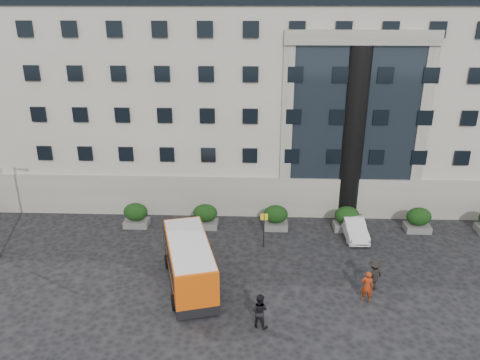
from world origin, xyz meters
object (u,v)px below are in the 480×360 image
object	(u,v)px
hedge_a	(136,215)
hedge_d	(347,218)
pedestrian_a	(367,286)
hedge_b	(205,216)
hedge_c	(276,217)
hedge_e	(418,220)
white_taxi	(354,227)
minibus	(189,262)
parked_car_d	(44,182)
pedestrian_b	(259,311)
red_truck	(77,164)
pedestrian_c	(374,275)
bus_stop_sign	(264,225)

from	to	relation	value
hedge_a	hedge_d	distance (m)	15.60
pedestrian_a	hedge_b	bearing A→B (deg)	-28.42
hedge_c	hedge_e	size ratio (longest dim) A/B	1.00
hedge_b	white_taxi	bearing A→B (deg)	-4.82
minibus	white_taxi	distance (m)	12.76
hedge_a	minibus	size ratio (longest dim) A/B	0.26
hedge_d	parked_car_d	size ratio (longest dim) A/B	0.39
hedge_d	pedestrian_b	xyz separation A→B (m)	(-6.41, -11.09, 0.04)
red_truck	white_taxi	xyz separation A→B (m)	(23.90, -10.52, -0.76)
white_taxi	pedestrian_b	distance (m)	12.24
pedestrian_b	red_truck	bearing A→B (deg)	-29.39
pedestrian_a	pedestrian_c	world-z (taller)	pedestrian_c
hedge_c	pedestrian_c	xyz separation A→B (m)	(5.47, -7.51, 0.04)
hedge_d	minibus	size ratio (longest dim) A/B	0.26
hedge_e	bus_stop_sign	size ratio (longest dim) A/B	0.73
hedge_c	parked_car_d	distance (m)	21.52
hedge_a	parked_car_d	distance (m)	12.14
parked_car_d	hedge_a	bearing A→B (deg)	-26.89
red_truck	hedge_a	bearing A→B (deg)	-39.13
hedge_d	red_truck	bearing A→B (deg)	157.77
hedge_b	hedge_d	world-z (taller)	same
parked_car_d	hedge_b	bearing A→B (deg)	-16.69
hedge_b	parked_car_d	bearing A→B (deg)	155.59
pedestrian_b	hedge_a	bearing A→B (deg)	-29.31
white_taxi	pedestrian_a	xyz separation A→B (m)	(-0.74, -7.73, 0.27)
red_truck	pedestrian_c	xyz separation A→B (m)	(23.79, -17.13, -0.46)
hedge_b	bus_stop_sign	xyz separation A→B (m)	(4.30, -2.80, 0.80)
hedge_b	pedestrian_b	xyz separation A→B (m)	(3.99, -11.09, 0.04)
bus_stop_sign	parked_car_d	distance (m)	21.79
hedge_a	minibus	xyz separation A→B (m)	(5.07, -7.47, 0.64)
hedge_b	minibus	bearing A→B (deg)	-90.96
parked_car_d	pedestrian_c	world-z (taller)	pedestrian_c
red_truck	parked_car_d	world-z (taller)	red_truck
hedge_c	pedestrian_b	world-z (taller)	pedestrian_b
hedge_b	pedestrian_c	size ratio (longest dim) A/B	0.95
hedge_d	red_truck	xyz separation A→B (m)	(-23.52, 9.62, 0.50)
white_taxi	pedestrian_a	distance (m)	7.77
hedge_e	minibus	world-z (taller)	minibus
white_taxi	pedestrian_c	world-z (taller)	pedestrian_c
hedge_a	hedge_c	world-z (taller)	same
hedge_e	bus_stop_sign	world-z (taller)	bus_stop_sign
hedge_c	minibus	distance (m)	9.19
hedge_c	pedestrian_c	bearing A→B (deg)	-53.97
parked_car_d	white_taxi	xyz separation A→B (m)	(25.97, -7.80, 0.02)
hedge_e	pedestrian_b	world-z (taller)	pedestrian_b
hedge_a	red_truck	bearing A→B (deg)	129.49
hedge_c	hedge_a	bearing A→B (deg)	180.00
white_taxi	hedge_b	bearing A→B (deg)	173.06
red_truck	hedge_c	bearing A→B (deg)	-16.31
hedge_d	hedge_e	size ratio (longest dim) A/B	1.00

